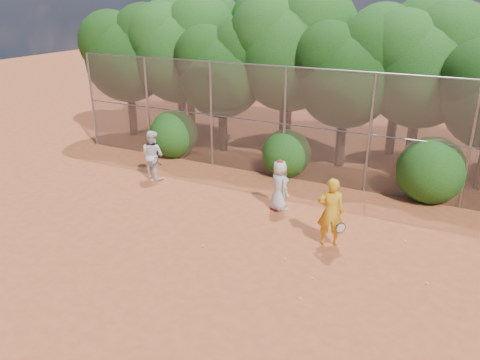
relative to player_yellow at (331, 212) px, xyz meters
The scene contains 24 objects.
ground 2.89m from the player_yellow, 136.74° to the right, with size 80.00×80.00×0.00m, color #AA4B26.
fence_back 4.76m from the player_yellow, 117.05° to the left, with size 20.05×0.09×4.03m.
tree_0 13.33m from the player_yellow, 151.66° to the left, with size 4.38×3.81×6.00m.
tree_1 11.60m from the player_yellow, 143.25° to the left, with size 4.64×4.03×6.35m.
tree_2 9.16m from the player_yellow, 137.19° to the left, with size 3.99×3.47×5.47m.
tree_3 8.71m from the player_yellow, 119.39° to the left, with size 4.89×4.26×6.70m.
tree_4 7.10m from the player_yellow, 102.71° to the left, with size 4.19×3.64×5.73m.
tree_5 7.88m from the player_yellow, 81.52° to the left, with size 4.51×3.92×6.17m.
tree_9 13.80m from the player_yellow, 137.90° to the left, with size 4.83×4.20×6.62m.
tree_10 11.04m from the player_yellow, 118.22° to the left, with size 5.15×4.48×7.06m.
tree_11 9.34m from the player_yellow, 89.54° to the left, with size 4.64×4.03×6.35m.
bush_0 9.13m from the player_yellow, 151.00° to the left, with size 2.00×2.00×2.00m, color #184A12.
bush_1 5.34m from the player_yellow, 124.02° to the left, with size 1.80×1.80×1.80m, color #184A12.
bush_2 4.87m from the player_yellow, 65.57° to the left, with size 2.20×2.20×2.20m, color #184A12.
player_yellow is the anchor object (origin of this frame).
player_teen 2.49m from the player_yellow, 144.85° to the left, with size 0.94×0.87×1.63m.
player_white 7.40m from the player_yellow, 165.32° to the left, with size 0.95×0.83×1.79m.
ball_0 1.76m from the player_yellow, 119.11° to the right, with size 0.07×0.07×0.07m, color #C1E82A.
ball_1 1.51m from the player_yellow, 92.55° to the left, with size 0.07×0.07×0.07m, color #C1E82A.
ball_2 2.86m from the player_yellow, 86.36° to the right, with size 0.07×0.07×0.07m, color #C1E82A.
ball_3 2.89m from the player_yellow, 17.67° to the right, with size 0.07×0.07×0.07m, color #C1E82A.
ball_4 3.49m from the player_yellow, 150.08° to the right, with size 0.07×0.07×0.07m, color #C1E82A.
ball_5 2.29m from the player_yellow, 29.28° to the left, with size 0.07×0.07×0.07m, color #C1E82A.
ball_6 2.05m from the player_yellow, 84.41° to the right, with size 0.07×0.07×0.07m, color #C1E82A.
Camera 1 is at (4.88, -9.12, 6.25)m, focal length 35.00 mm.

